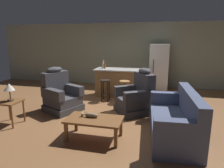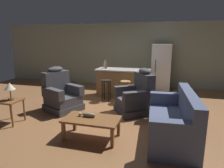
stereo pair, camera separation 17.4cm
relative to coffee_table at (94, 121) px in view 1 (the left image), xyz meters
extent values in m
plane|color=brown|center=(-0.06, 1.75, -0.36)|extent=(12.00, 12.00, 0.00)
cube|color=#9EA88E|center=(-0.06, 4.88, 0.94)|extent=(12.00, 0.05, 2.60)
cube|color=brown|center=(0.00, 0.00, 0.04)|extent=(1.10, 0.60, 0.04)
cube|color=brown|center=(-0.49, -0.24, -0.17)|extent=(0.06, 0.06, 0.38)
cube|color=brown|center=(0.49, -0.24, -0.17)|extent=(0.06, 0.06, 0.38)
cube|color=brown|center=(-0.49, 0.24, -0.17)|extent=(0.06, 0.06, 0.38)
cube|color=brown|center=(0.49, 0.24, -0.17)|extent=(0.06, 0.06, 0.38)
cube|color=#4C3823|center=(-0.07, 0.05, 0.06)|extent=(0.22, 0.07, 0.01)
ellipsoid|color=gray|center=(-0.07, 0.05, 0.10)|extent=(0.28, 0.09, 0.09)
cone|color=gray|center=(-0.24, 0.05, 0.10)|extent=(0.06, 0.10, 0.10)
cube|color=#4C5675|center=(1.50, 0.45, -0.26)|extent=(0.97, 1.96, 0.20)
cube|color=#4C5675|center=(1.50, 0.45, -0.05)|extent=(0.97, 1.96, 0.22)
cube|color=#4C5675|center=(1.82, 0.48, 0.32)|extent=(0.33, 1.91, 0.52)
cube|color=#4C5675|center=(1.56, -0.39, 0.20)|extent=(0.85, 0.26, 0.28)
cube|color=#4C5675|center=(1.44, 1.30, 0.20)|extent=(0.85, 0.26, 0.28)
cube|color=#3D3D42|center=(-1.35, 1.31, -0.27)|extent=(1.12, 1.12, 0.18)
cube|color=#3D3D42|center=(-1.35, 1.31, -0.06)|extent=(1.05, 1.03, 0.24)
cube|color=#3D3D42|center=(-1.62, 1.43, 0.38)|extent=(0.54, 0.79, 0.64)
ellipsoid|color=#3D3D42|center=(-1.62, 1.43, 0.76)|extent=(0.44, 0.53, 0.16)
cube|color=#3D3D42|center=(-1.19, 1.59, 0.19)|extent=(0.80, 0.51, 0.26)
cube|color=#3D3D42|center=(-1.47, 1.00, 0.19)|extent=(0.80, 0.51, 0.26)
cube|color=#3D3D42|center=(0.56, 1.61, -0.27)|extent=(1.16, 1.16, 0.18)
cube|color=#3D3D42|center=(0.56, 1.61, -0.06)|extent=(1.08, 1.07, 0.24)
cube|color=#3D3D42|center=(0.81, 1.78, 0.38)|extent=(0.62, 0.76, 0.64)
ellipsoid|color=#3D3D42|center=(0.81, 1.78, 0.76)|extent=(0.48, 0.53, 0.16)
cube|color=#3D3D42|center=(0.73, 1.33, 0.19)|extent=(0.76, 0.59, 0.26)
cube|color=#3D3D42|center=(0.36, 1.88, 0.19)|extent=(0.76, 0.59, 0.26)
cube|color=brown|center=(-2.10, 0.20, 0.18)|extent=(0.48, 0.48, 0.04)
cylinder|color=brown|center=(-1.90, 0.00, -0.10)|extent=(0.04, 0.04, 0.52)
cylinder|color=brown|center=(-2.30, 0.40, -0.10)|extent=(0.04, 0.04, 0.52)
cylinder|color=brown|center=(-1.90, 0.40, -0.10)|extent=(0.04, 0.04, 0.52)
cylinder|color=#4C3823|center=(-2.07, 0.21, 0.21)|extent=(0.14, 0.14, 0.03)
cylinder|color=#4C3823|center=(-2.07, 0.21, 0.34)|extent=(0.02, 0.02, 0.22)
cone|color=beige|center=(-2.07, 0.21, 0.53)|extent=(0.24, 0.24, 0.16)
cube|color=olive|center=(-0.06, 3.10, 0.09)|extent=(1.71, 0.63, 0.91)
cube|color=silver|center=(-0.06, 3.10, 0.57)|extent=(1.80, 0.70, 0.04)
cylinder|color=black|center=(-0.46, 2.47, 0.30)|extent=(0.32, 0.32, 0.04)
torus|color=black|center=(-0.46, 2.47, -0.14)|extent=(0.23, 0.23, 0.02)
cylinder|color=black|center=(-0.56, 2.37, -0.04)|extent=(0.04, 0.04, 0.64)
cylinder|color=black|center=(-0.36, 2.37, -0.04)|extent=(0.04, 0.04, 0.64)
cylinder|color=black|center=(-0.56, 2.57, -0.04)|extent=(0.04, 0.04, 0.64)
cylinder|color=black|center=(-0.36, 2.57, -0.04)|extent=(0.04, 0.04, 0.64)
cylinder|color=#A87A47|center=(0.16, 2.47, 0.30)|extent=(0.32, 0.32, 0.04)
torus|color=#A87A47|center=(0.16, 2.47, -0.14)|extent=(0.23, 0.23, 0.02)
cylinder|color=#A87A47|center=(0.06, 2.37, -0.04)|extent=(0.04, 0.04, 0.64)
cylinder|color=#A87A47|center=(0.26, 2.37, -0.04)|extent=(0.04, 0.04, 0.64)
cylinder|color=#A87A47|center=(0.06, 2.57, -0.04)|extent=(0.04, 0.04, 0.64)
cylinder|color=#A87A47|center=(0.26, 2.57, -0.04)|extent=(0.04, 0.04, 0.64)
cube|color=white|center=(1.15, 4.30, 0.52)|extent=(0.70, 0.66, 1.76)
cylinder|color=#333338|center=(0.96, 3.95, 0.60)|extent=(0.02, 0.02, 0.50)
cylinder|color=silver|center=(-0.73, 3.21, 0.69)|extent=(0.09, 0.09, 0.20)
cylinder|color=silver|center=(-0.73, 3.21, 0.83)|extent=(0.03, 0.03, 0.09)
cylinder|color=brown|center=(-0.66, 3.11, 0.68)|extent=(0.07, 0.07, 0.19)
cylinder|color=brown|center=(-0.66, 3.11, 0.82)|extent=(0.03, 0.03, 0.08)
camera|label=1|loc=(1.21, -3.47, 1.57)|focal=32.00mm
camera|label=2|loc=(1.37, -3.43, 1.57)|focal=32.00mm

